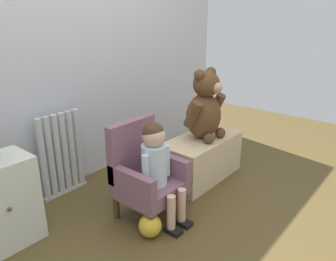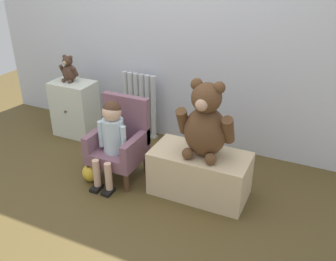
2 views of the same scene
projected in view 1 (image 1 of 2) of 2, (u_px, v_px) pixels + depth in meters
ground_plane at (198, 237)px, 2.09m from camera, size 6.00×6.00×0.00m
back_wall at (64, 34)px, 2.44m from camera, size 3.80×0.05×2.40m
radiator at (62, 155)px, 2.51m from camera, size 0.37×0.05×0.65m
child_armchair at (145, 174)px, 2.24m from camera, size 0.41×0.39×0.67m
child_figure at (157, 159)px, 2.13m from camera, size 0.25×0.35×0.70m
low_bench at (201, 158)px, 2.80m from camera, size 0.74×0.37×0.36m
large_teddy_bear at (205, 108)px, 2.67m from camera, size 0.42×0.30×0.58m
toy_ball at (150, 225)px, 2.08m from camera, size 0.15×0.15×0.15m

